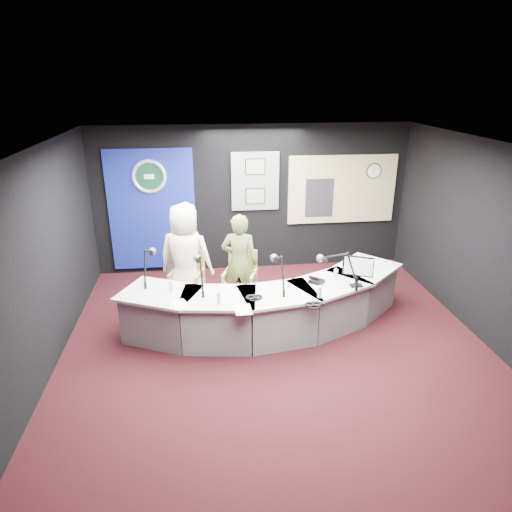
{
  "coord_description": "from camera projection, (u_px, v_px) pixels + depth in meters",
  "views": [
    {
      "loc": [
        -0.97,
        -5.48,
        3.6
      ],
      "look_at": [
        -0.2,
        0.8,
        1.1
      ],
      "focal_mm": 32.0,
      "sensor_mm": 36.0,
      "label": 1
    }
  ],
  "objects": [
    {
      "name": "wall_clock",
      "position": [
        374.0,
        171.0,
        8.77
      ],
      "size": [
        0.28,
        0.01,
        0.28
      ],
      "primitive_type": "cylinder",
      "rotation": [
        1.57,
        0.0,
        0.0
      ],
      "color": "white",
      "rests_on": "booth_window_frame"
    },
    {
      "name": "booth_glow",
      "position": [
        342.0,
        189.0,
        8.85
      ],
      "size": [
        2.0,
        0.02,
        1.2
      ],
      "primitive_type": "cube",
      "color": "#FFCFA1",
      "rests_on": "booth_window_frame"
    },
    {
      "name": "backdrop_panel",
      "position": [
        152.0,
        210.0,
        8.56
      ],
      "size": [
        1.6,
        0.05,
        2.3
      ],
      "primitive_type": "cube",
      "color": "navy",
      "rests_on": "wall_back"
    },
    {
      "name": "person_man",
      "position": [
        186.0,
        257.0,
        7.31
      ],
      "size": [
        1.0,
        0.79,
        1.79
      ],
      "primitive_type": "imported",
      "rotation": [
        0.0,
        0.0,
        2.86
      ],
      "color": "#F8E2C7",
      "rests_on": "ground"
    },
    {
      "name": "headphones_far",
      "position": [
        254.0,
        297.0,
        6.27
      ],
      "size": [
        0.22,
        0.22,
        0.04
      ],
      "primitive_type": "torus",
      "color": "black",
      "rests_on": "broadcast_desk"
    },
    {
      "name": "boom_mic_c",
      "position": [
        279.0,
        268.0,
        6.49
      ],
      "size": [
        0.16,
        0.74,
        0.6
      ],
      "primitive_type": null,
      "color": "black",
      "rests_on": "broadcast_desk"
    },
    {
      "name": "headphones_near",
      "position": [
        313.0,
        304.0,
        6.07
      ],
      "size": [
        0.24,
        0.24,
        0.04
      ],
      "primitive_type": "torus",
      "color": "black",
      "rests_on": "broadcast_desk"
    },
    {
      "name": "wall_front",
      "position": [
        350.0,
        412.0,
        3.21
      ],
      "size": [
        6.0,
        0.02,
        2.8
      ],
      "primitive_type": "cube",
      "color": "black",
      "rests_on": "ground"
    },
    {
      "name": "armchair_right",
      "position": [
        240.0,
        279.0,
        7.43
      ],
      "size": [
        0.75,
        0.75,
        1.04
      ],
      "primitive_type": null,
      "rotation": [
        0.0,
        0.0,
        -0.33
      ],
      "color": "#A4884B",
      "rests_on": "ground"
    },
    {
      "name": "seal_center",
      "position": [
        149.0,
        176.0,
        8.28
      ],
      "size": [
        0.48,
        0.01,
        0.48
      ],
      "primitive_type": "cylinder",
      "rotation": [
        1.57,
        0.0,
        0.0
      ],
      "color": "#0E3320",
      "rests_on": "backdrop_panel"
    },
    {
      "name": "computer_monitor",
      "position": [
        358.0,
        266.0,
        6.53
      ],
      "size": [
        0.43,
        0.22,
        0.32
      ],
      "primitive_type": "cube",
      "rotation": [
        0.0,
        0.0,
        -0.44
      ],
      "color": "black",
      "rests_on": "broadcast_desk"
    },
    {
      "name": "water_bottles",
      "position": [
        258.0,
        286.0,
        6.43
      ],
      "size": [
        2.5,
        0.64,
        0.18
      ],
      "primitive_type": null,
      "color": "silver",
      "rests_on": "broadcast_desk"
    },
    {
      "name": "desk_phone",
      "position": [
        317.0,
        281.0,
        6.74
      ],
      "size": [
        0.26,
        0.25,
        0.05
      ],
      "primitive_type": "cube",
      "rotation": [
        0.0,
        0.0,
        -0.7
      ],
      "color": "black",
      "rests_on": "broadcast_desk"
    },
    {
      "name": "wall_left",
      "position": [
        39.0,
        267.0,
        5.64
      ],
      "size": [
        0.02,
        6.0,
        2.8
      ],
      "primitive_type": "cube",
      "color": "black",
      "rests_on": "ground"
    },
    {
      "name": "boom_mic_d",
      "position": [
        338.0,
        266.0,
        6.58
      ],
      "size": [
        0.55,
        0.57,
        0.6
      ],
      "primitive_type": null,
      "color": "black",
      "rests_on": "broadcast_desk"
    },
    {
      "name": "wall_right",
      "position": [
        492.0,
        247.0,
        6.31
      ],
      "size": [
        0.02,
        6.0,
        2.8
      ],
      "primitive_type": "cube",
      "color": "black",
      "rests_on": "ground"
    },
    {
      "name": "framed_photo_upper",
      "position": [
        255.0,
        167.0,
        8.46
      ],
      "size": [
        0.34,
        0.02,
        0.27
      ],
      "primitive_type": "cube",
      "color": "#7B735A",
      "rests_on": "pinboard"
    },
    {
      "name": "broadcast_desk",
      "position": [
        268.0,
        306.0,
        6.85
      ],
      "size": [
        4.5,
        1.9,
        0.75
      ],
      "primitive_type": null,
      "color": "#B1B3B6",
      "rests_on": "ground"
    },
    {
      "name": "wall_back",
      "position": [
        252.0,
        199.0,
        8.74
      ],
      "size": [
        6.0,
        0.02,
        2.8
      ],
      "primitive_type": "cube",
      "color": "black",
      "rests_on": "ground"
    },
    {
      "name": "notepad",
      "position": [
        243.0,
        309.0,
        5.97
      ],
      "size": [
        0.23,
        0.32,
        0.0
      ],
      "primitive_type": "cube",
      "rotation": [
        0.0,
        0.0,
        0.05
      ],
      "color": "white",
      "rests_on": "broadcast_desk"
    },
    {
      "name": "paper_stack",
      "position": [
        180.0,
        304.0,
        6.1
      ],
      "size": [
        0.3,
        0.34,
        0.0
      ],
      "primitive_type": "cube",
      "rotation": [
        0.0,
        0.0,
        0.42
      ],
      "color": "white",
      "rests_on": "broadcast_desk"
    },
    {
      "name": "draped_jacket",
      "position": [
        181.0,
        268.0,
        7.62
      ],
      "size": [
        0.51,
        0.25,
        0.7
      ],
      "primitive_type": "cube",
      "rotation": [
        0.0,
        0.0,
        -0.31
      ],
      "color": "slate",
      "rests_on": "armchair_left"
    },
    {
      "name": "framed_photo_lower",
      "position": [
        255.0,
        196.0,
        8.67
      ],
      "size": [
        0.34,
        0.02,
        0.27
      ],
      "primitive_type": "cube",
      "color": "#7B735A",
      "rests_on": "pinboard"
    },
    {
      "name": "agency_seal",
      "position": [
        149.0,
        177.0,
        8.28
      ],
      "size": [
        0.63,
        0.07,
        0.63
      ],
      "primitive_type": "torus",
      "rotation": [
        1.57,
        0.0,
        0.0
      ],
      "color": "silver",
      "rests_on": "backdrop_panel"
    },
    {
      "name": "ground",
      "position": [
        277.0,
        348.0,
        6.49
      ],
      "size": [
        6.0,
        6.0,
        0.0
      ],
      "primitive_type": "plane",
      "color": "black",
      "rests_on": "ground"
    },
    {
      "name": "boom_mic_b",
      "position": [
        200.0,
        269.0,
        6.48
      ],
      "size": [
        0.19,
        0.74,
        0.6
      ],
      "primitive_type": null,
      "color": "black",
      "rests_on": "broadcast_desk"
    },
    {
      "name": "person_woman",
      "position": [
        240.0,
        262.0,
        7.33
      ],
      "size": [
        0.67,
        0.53,
        1.62
      ],
      "primitive_type": "imported",
      "rotation": [
        0.0,
        0.0,
        2.87
      ],
      "color": "#555F31",
      "rests_on": "ground"
    },
    {
      "name": "booth_window_frame",
      "position": [
        342.0,
        189.0,
        8.86
      ],
      "size": [
        2.12,
        0.06,
        1.32
      ],
      "primitive_type": "cube",
      "color": "tan",
      "rests_on": "wall_back"
    },
    {
      "name": "ceiling",
      "position": [
        281.0,
        148.0,
        5.46
      ],
      "size": [
        6.0,
        6.0,
        0.02
      ],
      "primitive_type": "cube",
      "color": "silver",
      "rests_on": "ground"
    },
    {
      "name": "armchair_left",
      "position": [
        187.0,
        283.0,
        7.48
      ],
      "size": [
        0.61,
        0.61,
        0.87
      ],
      "primitive_type": null,
      "rotation": [
        0.0,
        0.0,
        -0.31
      ],
      "color": "#A4884B",
      "rests_on": "ground"
    },
    {
      "name": "boom_mic_a",
      "position": [
        148.0,
        261.0,
        6.75
      ],
      "size": [
        0.19,
        0.74,
        0.6
      ],
      "primitive_type": null,
      "color": "black",
      "rests_on": "broadcast_desk"
    },
    {
      "name": "pinboard",
      "position": [
        255.0,
        181.0,
        8.59
      ],
      "size": [
        0.9,
        0.04,
        1.1
      ],
      "primitive_type": "cube",
      "color": "slate",
      "rests_on": "wall_back"
    },
    {
      "name": "equipment_rack",
      "position": [
        319.0,
        198.0,
        8.83
      ],
      "size": [
        0.55,
        0.02,
        0.75
      ],
      "primitive_type": "cube",
      "color": "black",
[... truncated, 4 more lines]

